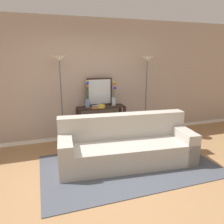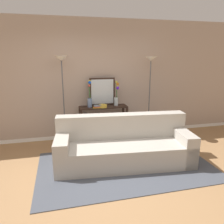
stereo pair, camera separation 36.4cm
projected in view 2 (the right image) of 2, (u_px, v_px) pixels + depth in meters
ground_plane at (107, 185)px, 3.42m from camera, size 16.00×16.00×0.02m
back_wall at (87, 80)px, 5.14m from camera, size 12.00×0.15×2.78m
area_rug at (126, 166)px, 3.97m from camera, size 3.10×1.81×0.01m
couch at (124, 147)px, 4.04m from camera, size 2.53×1.10×0.88m
console_table at (103, 117)px, 5.11m from camera, size 1.11×0.34×0.82m
floor_lamp_left at (62, 76)px, 4.58m from camera, size 0.28×0.28×1.95m
floor_lamp_right at (150, 75)px, 5.04m from camera, size 0.28×0.28×1.94m
wall_mirror at (102, 92)px, 5.09m from camera, size 0.60×0.02×0.64m
vase_tall_flowers at (90, 97)px, 4.91m from camera, size 0.10×0.14×0.61m
vase_short_flowers at (117, 95)px, 5.07m from camera, size 0.12×0.11×0.58m
fruit_bowl at (103, 106)px, 4.93m from camera, size 0.19×0.19×0.06m
book_stack at (98, 107)px, 4.89m from camera, size 0.23×0.15×0.06m
book_row_under_console at (92, 138)px, 5.17m from camera, size 0.38×0.18×0.12m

